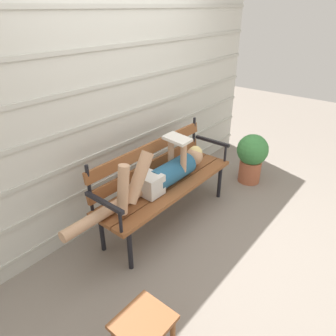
{
  "coord_description": "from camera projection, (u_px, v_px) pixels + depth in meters",
  "views": [
    {
      "loc": [
        -2.05,
        -1.49,
        2.04
      ],
      "look_at": [
        0.0,
        0.19,
        0.63
      ],
      "focal_mm": 32.71,
      "sensor_mm": 36.0,
      "label": 1
    }
  ],
  "objects": [
    {
      "name": "park_bench",
      "position": [
        163.0,
        178.0,
        3.1
      ],
      "size": [
        1.67,
        0.49,
        0.9
      ],
      "color": "brown",
      "rests_on": "ground"
    },
    {
      "name": "ground_plane",
      "position": [
        182.0,
        227.0,
        3.19
      ],
      "size": [
        12.0,
        12.0,
        0.0
      ],
      "primitive_type": "plane",
      "color": "gray"
    },
    {
      "name": "reclining_person",
      "position": [
        162.0,
        175.0,
        2.95
      ],
      "size": [
        1.73,
        0.26,
        0.52
      ],
      "color": "#23567A"
    },
    {
      "name": "potted_plant",
      "position": [
        252.0,
        156.0,
        3.86
      ],
      "size": [
        0.39,
        0.39,
        0.64
      ],
      "color": "#AD5B3D",
      "rests_on": "ground"
    },
    {
      "name": "house_siding",
      "position": [
        126.0,
        111.0,
        3.09
      ],
      "size": [
        4.49,
        0.08,
        2.19
      ],
      "color": "beige",
      "rests_on": "ground"
    },
    {
      "name": "footstool",
      "position": [
        144.0,
        328.0,
        1.9
      ],
      "size": [
        0.34,
        0.31,
        0.34
      ],
      "color": "brown",
      "rests_on": "ground"
    }
  ]
}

